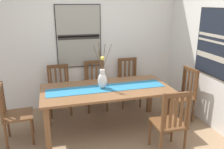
{
  "coord_description": "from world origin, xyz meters",
  "views": [
    {
      "loc": [
        -0.77,
        -2.72,
        2.05
      ],
      "look_at": [
        0.18,
        0.74,
        0.93
      ],
      "focal_mm": 37.25,
      "sensor_mm": 36.0,
      "label": 1
    }
  ],
  "objects_px": {
    "chair_2": "(129,81)",
    "chair_3": "(170,121)",
    "dining_table": "(106,93)",
    "centerpiece_vase": "(102,78)",
    "chair_0": "(96,85)",
    "chair_1": "(14,113)",
    "painting_on_back_wall": "(79,37)",
    "chair_5": "(183,94)",
    "chair_4": "(59,89)",
    "painting_on_side_wall": "(215,43)"
  },
  "relations": [
    {
      "from": "dining_table",
      "to": "chair_2",
      "type": "distance_m",
      "value": 1.11
    },
    {
      "from": "chair_5",
      "to": "painting_on_side_wall",
      "type": "height_order",
      "value": "painting_on_side_wall"
    },
    {
      "from": "chair_1",
      "to": "dining_table",
      "type": "bearing_deg",
      "value": 0.46
    },
    {
      "from": "chair_2",
      "to": "chair_3",
      "type": "xyz_separation_m",
      "value": [
        -0.01,
        -1.75,
        0.01
      ]
    },
    {
      "from": "chair_3",
      "to": "chair_0",
      "type": "bearing_deg",
      "value": 111.55
    },
    {
      "from": "chair_1",
      "to": "chair_4",
      "type": "distance_m",
      "value": 1.11
    },
    {
      "from": "painting_on_back_wall",
      "to": "painting_on_side_wall",
      "type": "distance_m",
      "value": 2.43
    },
    {
      "from": "centerpiece_vase",
      "to": "painting_on_side_wall",
      "type": "bearing_deg",
      "value": -8.85
    },
    {
      "from": "centerpiece_vase",
      "to": "chair_1",
      "type": "bearing_deg",
      "value": -179.39
    },
    {
      "from": "chair_3",
      "to": "chair_4",
      "type": "distance_m",
      "value": 2.22
    },
    {
      "from": "chair_2",
      "to": "chair_5",
      "type": "distance_m",
      "value": 1.14
    },
    {
      "from": "chair_2",
      "to": "painting_on_back_wall",
      "type": "distance_m",
      "value": 1.35
    },
    {
      "from": "chair_2",
      "to": "chair_5",
      "type": "height_order",
      "value": "chair_2"
    },
    {
      "from": "painting_on_back_wall",
      "to": "painting_on_side_wall",
      "type": "xyz_separation_m",
      "value": [
        1.99,
        -1.39,
        0.01
      ]
    },
    {
      "from": "chair_2",
      "to": "chair_4",
      "type": "bearing_deg",
      "value": -179.04
    },
    {
      "from": "chair_1",
      "to": "painting_on_side_wall",
      "type": "distance_m",
      "value": 3.3
    },
    {
      "from": "painting_on_side_wall",
      "to": "painting_on_back_wall",
      "type": "bearing_deg",
      "value": 145.17
    },
    {
      "from": "chair_5",
      "to": "chair_3",
      "type": "bearing_deg",
      "value": -129.73
    },
    {
      "from": "chair_5",
      "to": "centerpiece_vase",
      "type": "bearing_deg",
      "value": 179.4
    },
    {
      "from": "dining_table",
      "to": "centerpiece_vase",
      "type": "distance_m",
      "value": 0.27
    },
    {
      "from": "centerpiece_vase",
      "to": "chair_5",
      "type": "distance_m",
      "value": 1.52
    },
    {
      "from": "dining_table",
      "to": "painting_on_back_wall",
      "type": "relative_size",
      "value": 1.71
    },
    {
      "from": "chair_5",
      "to": "chair_0",
      "type": "bearing_deg",
      "value": 148.37
    },
    {
      "from": "centerpiece_vase",
      "to": "chair_3",
      "type": "bearing_deg",
      "value": -50.15
    },
    {
      "from": "chair_1",
      "to": "painting_on_side_wall",
      "type": "relative_size",
      "value": 0.86
    },
    {
      "from": "chair_3",
      "to": "chair_5",
      "type": "xyz_separation_m",
      "value": [
        0.73,
        0.87,
        -0.01
      ]
    },
    {
      "from": "chair_1",
      "to": "chair_2",
      "type": "distance_m",
      "value": 2.28
    },
    {
      "from": "chair_1",
      "to": "painting_on_back_wall",
      "type": "relative_size",
      "value": 0.78
    },
    {
      "from": "chair_3",
      "to": "painting_on_side_wall",
      "type": "height_order",
      "value": "painting_on_side_wall"
    },
    {
      "from": "chair_5",
      "to": "chair_1",
      "type": "bearing_deg",
      "value": 179.98
    },
    {
      "from": "chair_3",
      "to": "painting_on_back_wall",
      "type": "height_order",
      "value": "painting_on_back_wall"
    },
    {
      "from": "chair_4",
      "to": "chair_5",
      "type": "xyz_separation_m",
      "value": [
        2.12,
        -0.86,
        0.01
      ]
    },
    {
      "from": "chair_2",
      "to": "chair_4",
      "type": "xyz_separation_m",
      "value": [
        -1.4,
        -0.02,
        -0.01
      ]
    },
    {
      "from": "chair_0",
      "to": "chair_1",
      "type": "distance_m",
      "value": 1.66
    },
    {
      "from": "centerpiece_vase",
      "to": "painting_on_back_wall",
      "type": "xyz_separation_m",
      "value": [
        -0.2,
        1.11,
        0.52
      ]
    },
    {
      "from": "painting_on_back_wall",
      "to": "chair_1",
      "type": "bearing_deg",
      "value": -135.77
    },
    {
      "from": "centerpiece_vase",
      "to": "dining_table",
      "type": "bearing_deg",
      "value": -2.71
    },
    {
      "from": "chair_1",
      "to": "chair_4",
      "type": "height_order",
      "value": "chair_1"
    },
    {
      "from": "chair_3",
      "to": "chair_2",
      "type": "bearing_deg",
      "value": 89.8
    },
    {
      "from": "chair_5",
      "to": "painting_on_side_wall",
      "type": "bearing_deg",
      "value": -39.29
    },
    {
      "from": "chair_2",
      "to": "chair_3",
      "type": "bearing_deg",
      "value": -90.2
    },
    {
      "from": "chair_4",
      "to": "painting_on_back_wall",
      "type": "distance_m",
      "value": 1.07
    },
    {
      "from": "centerpiece_vase",
      "to": "chair_1",
      "type": "height_order",
      "value": "centerpiece_vase"
    },
    {
      "from": "chair_4",
      "to": "painting_on_side_wall",
      "type": "relative_size",
      "value": 0.85
    },
    {
      "from": "chair_4",
      "to": "chair_5",
      "type": "height_order",
      "value": "chair_5"
    },
    {
      "from": "dining_table",
      "to": "chair_1",
      "type": "relative_size",
      "value": 2.21
    },
    {
      "from": "chair_3",
      "to": "painting_on_back_wall",
      "type": "bearing_deg",
      "value": 115.35
    },
    {
      "from": "chair_2",
      "to": "chair_4",
      "type": "relative_size",
      "value": 1.04
    },
    {
      "from": "dining_table",
      "to": "chair_3",
      "type": "height_order",
      "value": "chair_3"
    },
    {
      "from": "chair_3",
      "to": "chair_4",
      "type": "height_order",
      "value": "chair_3"
    }
  ]
}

